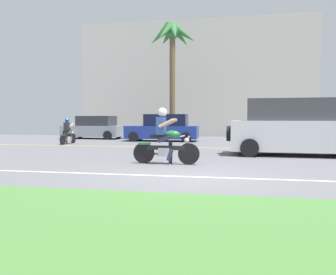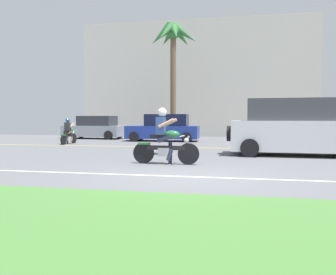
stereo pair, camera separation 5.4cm
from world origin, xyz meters
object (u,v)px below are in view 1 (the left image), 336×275
Objects in this scene: parked_car_1 at (163,129)px; suv_nearby at (297,128)px; palm_tree_1 at (172,42)px; motorcyclist_distant at (68,133)px; motorcyclist at (165,140)px; parked_car_0 at (94,128)px.

suv_nearby is at bearing -47.32° from parked_car_1.
motorcyclist_distant is at bearing -122.03° from palm_tree_1.
suv_nearby is at bearing 38.95° from motorcyclist.
motorcyclist is 1.23× the size of motorcyclist_distant.
parked_car_1 reaches higher than parked_car_0.
motorcyclist_distant is at bearing -142.47° from parked_car_1.
palm_tree_1 is at bearing 100.17° from motorcyclist.
motorcyclist is at bearing -141.05° from suv_nearby.
parked_car_0 is at bearing 97.11° from motorcyclist_distant.
suv_nearby is 3.03× the size of motorcyclist_distant.
parked_car_0 is 0.94× the size of parked_car_1.
palm_tree_1 is at bearing 122.39° from suv_nearby.
suv_nearby is 1.22× the size of parked_car_0.
palm_tree_1 reaches higher than motorcyclist.
motorcyclist_distant is at bearing -82.89° from parked_car_0.
palm_tree_1 reaches higher than suv_nearby.
suv_nearby is at bearing -57.61° from palm_tree_1.
motorcyclist reaches higher than parked_car_0.
parked_car_0 is at bearing -158.85° from palm_tree_1.
palm_tree_1 is (-0.14, 3.39, 5.67)m from parked_car_1.
parked_car_0 is 5.19m from parked_car_1.
parked_car_0 is at bearing 162.86° from parked_car_1.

